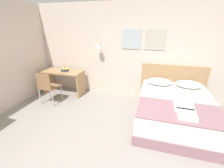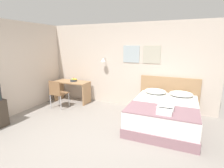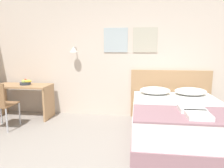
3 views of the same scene
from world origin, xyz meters
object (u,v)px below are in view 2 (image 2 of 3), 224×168
at_px(pillow_right, 181,94).
at_px(folded_towel_near_foot, 166,107).
at_px(folded_towel_mid_bed, 165,112).
at_px(desk, 72,87).
at_px(pillow_left, 155,91).
at_px(desk_chair, 57,92).
at_px(fruit_bowl, 74,80).
at_px(headboard, 169,95).
at_px(throw_blanket, 161,111).
at_px(bed, 164,114).

height_order(pillow_right, folded_towel_near_foot, pillow_right).
relative_size(folded_towel_mid_bed, desk, 0.27).
xyz_separation_m(pillow_left, desk_chair, (-2.90, -0.80, -0.13)).
bearing_deg(fruit_bowl, headboard, 6.26).
relative_size(headboard, throw_blanket, 1.11).
distance_m(bed, desk, 3.29).
bearing_deg(throw_blanket, folded_towel_mid_bed, -59.57).
distance_m(pillow_left, folded_towel_near_foot, 1.25).
distance_m(pillow_left, throw_blanket, 1.36).
bearing_deg(pillow_left, desk_chair, -164.58).
xyz_separation_m(folded_towel_near_foot, desk, (-3.29, 1.12, -0.13)).
distance_m(folded_towel_near_foot, fruit_bowl, 3.42).
distance_m(bed, throw_blanket, 0.66).
height_order(throw_blanket, fruit_bowl, fruit_bowl).
height_order(pillow_right, throw_blanket, pillow_right).
distance_m(throw_blanket, folded_towel_near_foot, 0.16).
bearing_deg(pillow_right, folded_towel_near_foot, -103.27).
relative_size(pillow_left, desk, 0.51).
bearing_deg(folded_towel_near_foot, desk_chair, 173.57).
height_order(pillow_right, desk, pillow_right).
bearing_deg(bed, pillow_left, 115.61).
height_order(pillow_left, desk, pillow_left).
height_order(folded_towel_near_foot, desk, desk).
bearing_deg(desk_chair, fruit_bowl, 82.60).
distance_m(bed, pillow_left, 0.89).
bearing_deg(folded_towel_mid_bed, desk, 157.03).
relative_size(bed, headboard, 1.19).
height_order(pillow_left, throw_blanket, pillow_left).
bearing_deg(headboard, pillow_left, -138.93).
height_order(headboard, pillow_left, headboard).
bearing_deg(desk, folded_towel_mid_bed, -22.97).
xyz_separation_m(folded_towel_mid_bed, desk, (-3.30, 1.40, -0.13)).
height_order(folded_towel_near_foot, fruit_bowl, fruit_bowl).
bearing_deg(fruit_bowl, pillow_left, 0.82).
height_order(folded_towel_mid_bed, desk_chair, desk_chair).
height_order(pillow_left, folded_towel_mid_bed, pillow_left).
bearing_deg(throw_blanket, folded_towel_near_foot, 62.41).
relative_size(pillow_left, desk_chair, 0.69).
xyz_separation_m(headboard, fruit_bowl, (-3.15, -0.35, 0.26)).
bearing_deg(bed, headboard, 90.00).
bearing_deg(throw_blanket, bed, 90.00).
bearing_deg(desk_chair, folded_towel_mid_bed, -11.14).
relative_size(throw_blanket, folded_towel_mid_bed, 4.60).
relative_size(folded_towel_near_foot, folded_towel_mid_bed, 1.07).
distance_m(pillow_right, throw_blanket, 1.36).
bearing_deg(headboard, throw_blanket, -90.00).
bearing_deg(folded_towel_mid_bed, bed, 96.52).
xyz_separation_m(pillow_left, folded_towel_near_foot, (0.42, -1.17, -0.02)).
height_order(throw_blanket, desk, desk).
relative_size(throw_blanket, desk_chair, 1.69).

